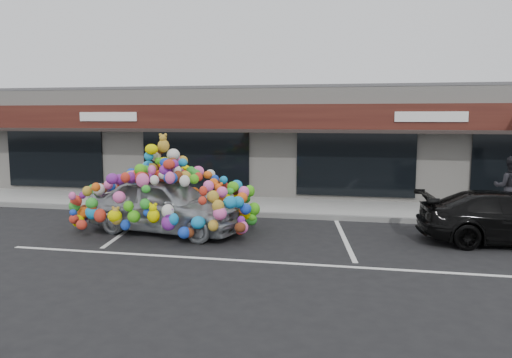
# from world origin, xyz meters

# --- Properties ---
(ground) EXTENTS (90.00, 90.00, 0.00)m
(ground) POSITION_xyz_m (0.00, 0.00, 0.00)
(ground) COLOR black
(ground) RESTS_ON ground
(shop_building) EXTENTS (24.00, 7.20, 4.31)m
(shop_building) POSITION_xyz_m (0.00, 8.44, 2.16)
(shop_building) COLOR beige
(shop_building) RESTS_ON ground
(sidewalk) EXTENTS (26.00, 3.00, 0.15)m
(sidewalk) POSITION_xyz_m (0.00, 4.00, 0.07)
(sidewalk) COLOR gray
(sidewalk) RESTS_ON ground
(kerb) EXTENTS (26.00, 0.18, 0.16)m
(kerb) POSITION_xyz_m (0.00, 2.50, 0.07)
(kerb) COLOR slate
(kerb) RESTS_ON ground
(parking_stripe_left) EXTENTS (0.73, 4.37, 0.01)m
(parking_stripe_left) POSITION_xyz_m (-3.20, 0.20, 0.00)
(parking_stripe_left) COLOR silver
(parking_stripe_left) RESTS_ON ground
(parking_stripe_mid) EXTENTS (0.73, 4.37, 0.01)m
(parking_stripe_mid) POSITION_xyz_m (2.80, 0.20, 0.00)
(parking_stripe_mid) COLOR silver
(parking_stripe_mid) RESTS_ON ground
(lane_line) EXTENTS (14.00, 0.12, 0.01)m
(lane_line) POSITION_xyz_m (2.00, -2.30, 0.00)
(lane_line) COLOR silver
(lane_line) RESTS_ON ground
(toy_car) EXTENTS (3.21, 5.03, 2.76)m
(toy_car) POSITION_xyz_m (-2.01, -0.04, 0.93)
(toy_car) COLOR #B6BDC2
(toy_car) RESTS_ON ground
(black_sedan) EXTENTS (2.26, 4.64, 1.30)m
(black_sedan) POSITION_xyz_m (6.87, 0.53, 0.65)
(black_sedan) COLOR black
(black_sedan) RESTS_ON ground
(pedestrian_b) EXTENTS (1.02, 0.87, 1.85)m
(pedestrian_b) POSITION_xyz_m (7.54, 3.19, 1.07)
(pedestrian_b) COLOR black
(pedestrian_b) RESTS_ON sidewalk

